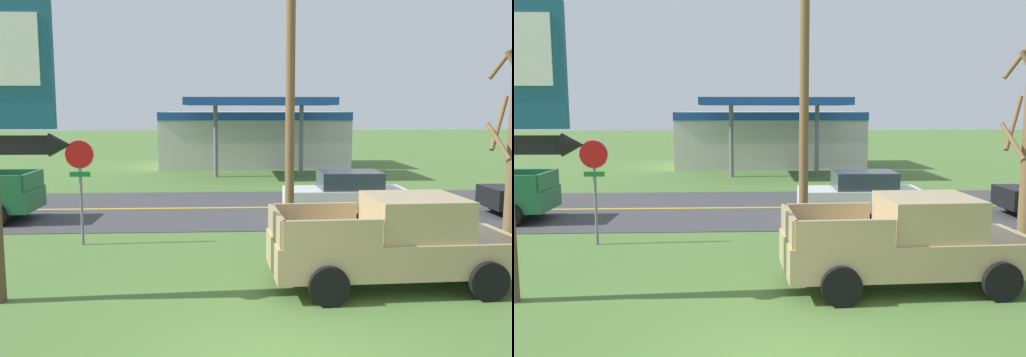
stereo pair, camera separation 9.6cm
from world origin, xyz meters
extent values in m
cube|color=#3D3D3F|center=(0.00, 13.00, 0.01)|extent=(140.00, 8.00, 0.02)
cube|color=gold|center=(0.00, 13.00, 0.02)|extent=(126.00, 0.20, 0.01)
cone|color=black|center=(-3.95, 3.02, 3.11)|extent=(0.40, 0.44, 0.44)
cylinder|color=slate|center=(-4.88, 7.66, 1.10)|extent=(0.08, 0.08, 2.20)
cylinder|color=red|center=(-4.88, 7.63, 2.55)|extent=(0.76, 0.03, 0.76)
cylinder|color=white|center=(-4.88, 7.65, 2.55)|extent=(0.80, 0.01, 0.80)
cube|color=#19722D|center=(-4.88, 7.63, 2.00)|extent=(0.56, 0.03, 0.14)
cylinder|color=brown|center=(0.93, 7.63, 4.89)|extent=(0.26, 0.26, 9.78)
cylinder|color=brown|center=(6.38, 6.62, 3.42)|extent=(0.80, 0.78, 1.44)
cylinder|color=brown|center=(6.18, 6.24, 2.97)|extent=(0.25, 1.11, 0.96)
cube|color=beige|center=(0.92, 28.63, 1.80)|extent=(12.00, 6.00, 3.60)
cube|color=#19478C|center=(0.92, 25.58, 3.35)|extent=(12.00, 0.12, 0.50)
cube|color=#19478C|center=(0.92, 22.63, 4.20)|extent=(8.00, 5.00, 0.40)
cylinder|color=slate|center=(-1.48, 22.63, 2.10)|extent=(0.24, 0.24, 4.20)
cylinder|color=slate|center=(3.32, 22.63, 2.10)|extent=(0.24, 0.24, 4.20)
cube|color=tan|center=(2.69, 3.69, 0.76)|extent=(5.28, 2.18, 0.72)
cube|color=tan|center=(3.14, 3.71, 1.54)|extent=(1.98, 1.88, 0.84)
cube|color=#28333D|center=(4.03, 3.75, 1.54)|extent=(0.17, 1.66, 0.71)
cube|color=tan|center=(1.13, 4.55, 1.40)|extent=(1.95, 0.20, 0.56)
cube|color=tan|center=(1.20, 2.71, 1.40)|extent=(1.95, 0.20, 0.56)
cube|color=tan|center=(0.19, 3.59, 1.40)|extent=(0.20, 1.88, 0.56)
cylinder|color=black|center=(4.26, 4.74, 0.40)|extent=(0.81, 0.31, 0.80)
cylinder|color=black|center=(4.34, 2.78, 0.40)|extent=(0.81, 0.31, 0.80)
cylinder|color=black|center=(1.04, 4.60, 0.40)|extent=(0.81, 0.31, 0.80)
cylinder|color=black|center=(1.12, 2.64, 0.40)|extent=(0.81, 0.31, 0.80)
cube|color=#1E6038|center=(-8.38, 11.92, 1.40)|extent=(1.95, 0.12, 0.56)
cube|color=#1E6038|center=(-7.40, 11.00, 1.40)|extent=(0.12, 1.88, 0.56)
cylinder|color=black|center=(-8.29, 11.98, 0.40)|extent=(0.80, 0.28, 0.80)
cylinder|color=black|center=(9.16, 11.88, 0.32)|extent=(0.64, 0.24, 0.64)
cube|color=silver|center=(3.27, 11.00, 0.68)|extent=(4.20, 1.76, 0.72)
cube|color=#2D3842|center=(3.42, 11.00, 1.34)|extent=(2.10, 1.56, 0.60)
cylinder|color=black|center=(1.97, 10.12, 0.32)|extent=(0.64, 0.24, 0.64)
cylinder|color=black|center=(1.97, 11.88, 0.32)|extent=(0.64, 0.24, 0.64)
cylinder|color=black|center=(4.57, 10.12, 0.32)|extent=(0.64, 0.24, 0.64)
cylinder|color=black|center=(4.57, 11.88, 0.32)|extent=(0.64, 0.24, 0.64)
camera|label=1|loc=(-0.80, -7.20, 3.78)|focal=37.45mm
camera|label=2|loc=(-0.70, -7.21, 3.78)|focal=37.45mm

